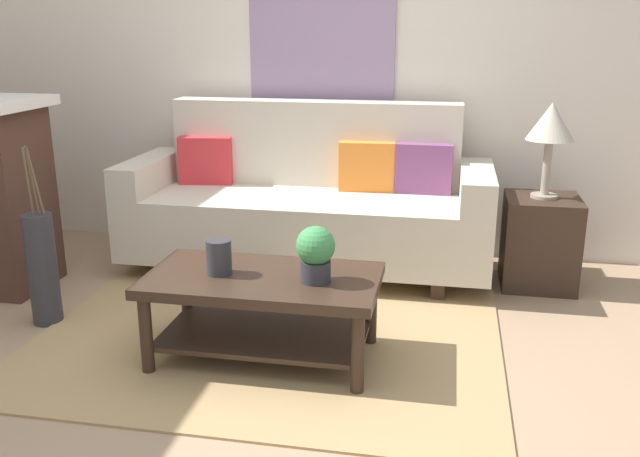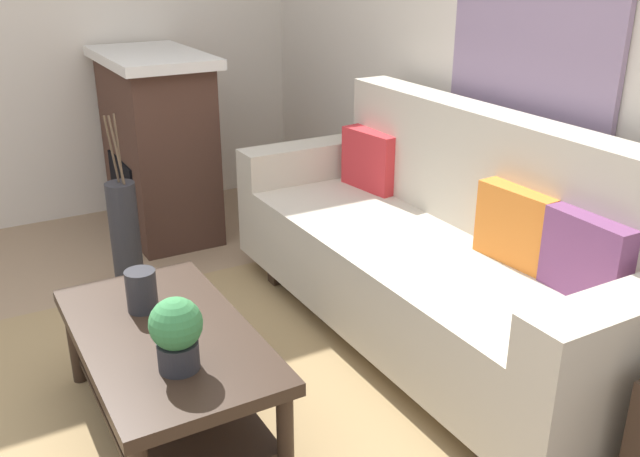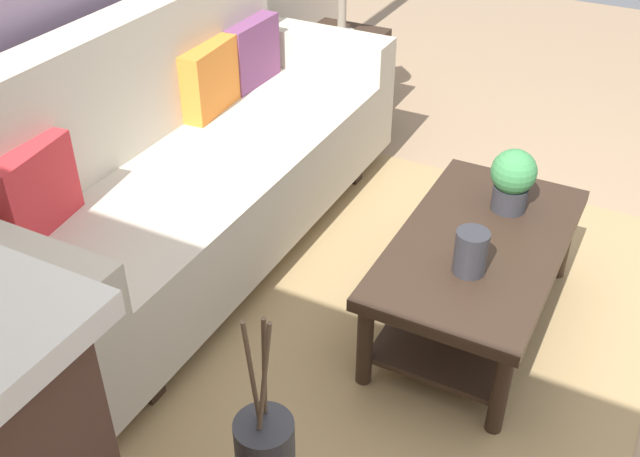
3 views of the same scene
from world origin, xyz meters
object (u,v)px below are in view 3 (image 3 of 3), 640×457
Objects in this scene: throw_pillow_crimson at (33,189)px; tabletop_vase at (471,252)px; potted_plant_tabletop at (513,178)px; coffee_table at (477,264)px; throw_pillow_orange at (209,79)px; couch at (190,167)px; side_table at (341,80)px; throw_pillow_plum at (250,52)px.

throw_pillow_crimson is 1.57m from tabletop_vase.
coffee_table is at bearing 173.36° from potted_plant_tabletop.
throw_pillow_orange is 1.47m from potted_plant_tabletop.
couch is 1.38m from potted_plant_tabletop.
tabletop_vase is 0.30× the size of side_table.
side_table reaches higher than coffee_table.
throw_pillow_orange is (1.10, 0.00, 0.00)m from throw_pillow_crimson.
potted_plant_tabletop reaches higher than side_table.
coffee_table is 0.37m from potted_plant_tabletop.
side_table is at bearing -11.69° from throw_pillow_plum.
tabletop_vase is (-0.88, -1.45, -0.17)m from throw_pillow_plum.
tabletop_vase is at bearing -121.35° from throw_pillow_plum.
potted_plant_tabletop is at bearing -131.22° from side_table.
couch is 0.78m from throw_pillow_crimson.
throw_pillow_crimson reaches higher than coffee_table.
throw_pillow_crimson is 2.15× the size of tabletop_vase.
couch is 1.47m from side_table.
throw_pillow_crimson is 1.00× the size of throw_pillow_orange.
couch reaches higher than throw_pillow_orange.
throw_pillow_plum reaches higher than potted_plant_tabletop.
tabletop_vase is 0.64× the size of potted_plant_tabletop.
couch is at bearing 83.53° from tabletop_vase.
coffee_table is at bearing -102.29° from throw_pillow_orange.
couch is 4.16× the size of side_table.
throw_pillow_crimson is 1.37× the size of potted_plant_tabletop.
potted_plant_tabletop is (1.05, -1.46, -0.11)m from throw_pillow_crimson.
throw_pillow_orange reaches higher than tabletop_vase.
side_table is at bearing -7.85° from throw_pillow_orange.
side_table is at bearing -1.03° from couch.
throw_pillow_orange is at bearing 180.00° from throw_pillow_plum.
couch is at bearing 103.29° from potted_plant_tabletop.
throw_pillow_plum is at bearing 9.68° from couch.
side_table is (1.10, -0.15, -0.40)m from throw_pillow_orange.
potted_plant_tabletop is (0.26, -0.03, 0.26)m from coffee_table.
potted_plant_tabletop is at bearing -54.35° from throw_pillow_crimson.
coffee_table is at bearing -115.35° from throw_pillow_plum.
throw_pillow_orange is 1.55m from tabletop_vase.
couch is at bearing 178.97° from side_table.
throw_pillow_orange is at bearing 70.38° from tabletop_vase.
side_table is (2.20, -0.15, -0.40)m from throw_pillow_crimson.
potted_plant_tabletop is at bearing -91.98° from throw_pillow_orange.
throw_pillow_orange is 0.33× the size of coffee_table.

